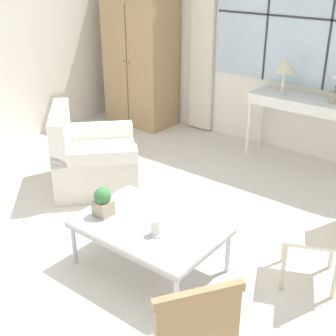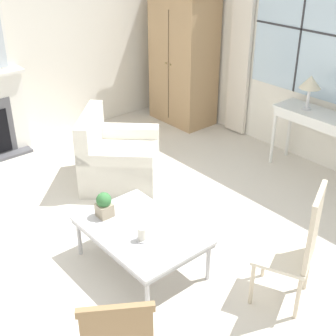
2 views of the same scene
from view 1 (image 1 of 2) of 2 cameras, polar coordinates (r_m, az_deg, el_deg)
The scene contains 10 objects.
ground_plane at distance 4.13m, azimuth -4.42°, elevation -10.45°, with size 14.00×14.00×0.00m, color silver.
wall_back_windowed at distance 6.02m, azimuth 15.48°, elevation 14.73°, with size 7.20×0.14×2.80m.
armoire at distance 6.94m, azimuth -3.38°, elevation 13.50°, with size 1.05×0.65×2.00m.
console_table at distance 5.79m, azimuth 16.52°, elevation 7.22°, with size 1.38×0.42×0.81m.
table_lamp at distance 5.77m, azimuth 14.06°, elevation 11.91°, with size 0.26×0.26×0.43m.
armchair_upholstered at distance 5.20m, azimuth -9.19°, elevation 0.85°, with size 1.28×1.28×0.88m.
side_chair_wooden at distance 3.70m, azimuth 19.22°, elevation -5.54°, with size 0.58×0.58×1.10m.
coffee_table at distance 3.76m, azimuth -2.27°, elevation -7.29°, with size 1.16×0.79×0.42m.
potted_plant_small at distance 3.82m, azimuth -7.95°, elevation -4.05°, with size 0.14×0.14×0.25m.
pillar_candle at distance 3.57m, azimuth -1.50°, elevation -7.31°, with size 0.11×0.11×0.14m.
Camera 1 is at (2.31, -2.44, 2.40)m, focal length 50.00 mm.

